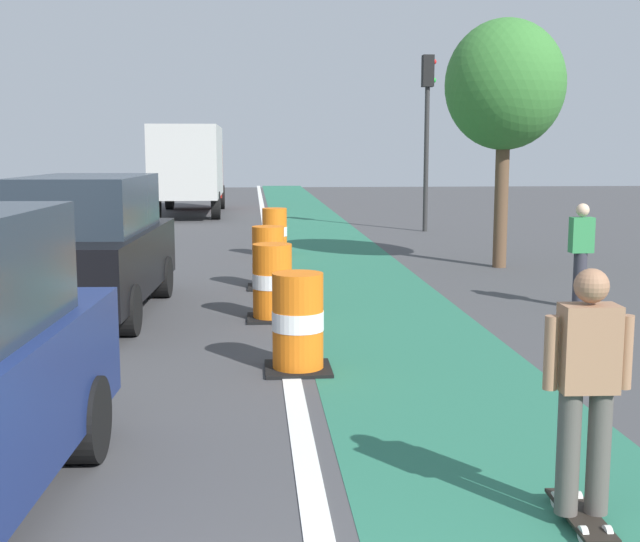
{
  "coord_description": "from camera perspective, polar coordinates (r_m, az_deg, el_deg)",
  "views": [
    {
      "loc": [
        0.51,
        -2.95,
        2.43
      ],
      "look_at": [
        1.24,
        6.01,
        1.1
      ],
      "focal_mm": 46.57,
      "sensor_mm": 36.0,
      "label": 1
    }
  ],
  "objects": [
    {
      "name": "traffic_barrel_far",
      "position": [
        18.94,
        -3.14,
        2.65
      ],
      "size": [
        0.73,
        0.73,
        1.09
      ],
      "color": "orange",
      "rests_on": "ground"
    },
    {
      "name": "traffic_barrel_mid",
      "position": [
        11.85,
        -3.29,
        -0.82
      ],
      "size": [
        0.73,
        0.73,
        1.09
      ],
      "color": "orange",
      "rests_on": "ground"
    },
    {
      "name": "parked_suv_second",
      "position": [
        12.57,
        -15.62,
        1.73
      ],
      "size": [
        2.1,
        4.69,
        2.04
      ],
      "color": "black",
      "rests_on": "ground"
    },
    {
      "name": "traffic_light_corner",
      "position": [
        24.74,
        7.39,
        10.82
      ],
      "size": [
        0.41,
        0.32,
        5.1
      ],
      "color": "#2D2D2D",
      "rests_on": "ground"
    },
    {
      "name": "bike_lane_strip",
      "position": [
        15.26,
        2.54,
        -0.74
      ],
      "size": [
        2.5,
        80.0,
        0.01
      ],
      "primitive_type": "cube",
      "color": "#286B51",
      "rests_on": "ground"
    },
    {
      "name": "traffic_barrel_front",
      "position": [
        9.11,
        -1.53,
        -3.62
      ],
      "size": [
        0.73,
        0.73,
        1.09
      ],
      "color": "orange",
      "rests_on": "ground"
    },
    {
      "name": "traffic_barrel_back",
      "position": [
        14.53,
        -3.57,
        0.89
      ],
      "size": [
        0.73,
        0.73,
        1.09
      ],
      "color": "orange",
      "rests_on": "ground"
    },
    {
      "name": "pedestrian_crossing",
      "position": [
        13.25,
        17.48,
        1.23
      ],
      "size": [
        0.34,
        0.2,
        1.61
      ],
      "color": "#33333D",
      "rests_on": "ground"
    },
    {
      "name": "lane_divider_stripe",
      "position": [
        15.15,
        -3.1,
        -0.81
      ],
      "size": [
        0.2,
        80.0,
        0.01
      ],
      "primitive_type": "cube",
      "color": "silver",
      "rests_on": "ground"
    },
    {
      "name": "skateboarder_on_lane",
      "position": [
        5.6,
        17.84,
        -7.73
      ],
      "size": [
        0.57,
        0.81,
        1.69
      ],
      "color": "black",
      "rests_on": "ground"
    },
    {
      "name": "delivery_truck_down_block",
      "position": [
        31.23,
        -8.95,
        7.24
      ],
      "size": [
        2.38,
        7.61,
        3.23
      ],
      "color": "beige",
      "rests_on": "ground"
    },
    {
      "name": "street_tree_sidewalk",
      "position": [
        17.42,
        12.58,
        12.29
      ],
      "size": [
        2.4,
        2.4,
        5.0
      ],
      "color": "brown",
      "rests_on": "ground"
    }
  ]
}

